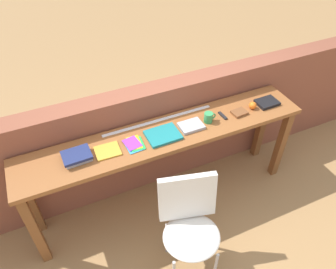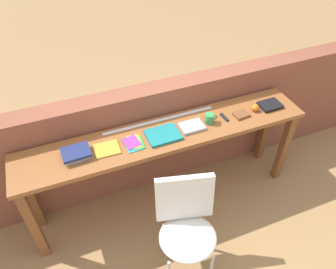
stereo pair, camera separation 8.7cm
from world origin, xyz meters
name	(u,v)px [view 1 (the left image)]	position (x,y,z in m)	size (l,w,h in m)	color
ground_plane	(179,221)	(0.00, 0.00, 0.00)	(40.00, 40.00, 0.00)	#9E7547
brick_wall_back	(151,136)	(0.00, 0.64, 0.56)	(6.00, 0.20, 1.11)	brown
sideboard	(166,145)	(0.00, 0.30, 0.74)	(2.50, 0.44, 0.88)	brown
chair_white_moulded	(190,223)	(-0.09, -0.36, 0.53)	(0.54, 0.55, 0.89)	silver
book_stack_leftmost	(77,157)	(-0.73, 0.29, 0.91)	(0.22, 0.17, 0.06)	#9E9EA3
magazine_cycling	(108,151)	(-0.50, 0.28, 0.89)	(0.19, 0.17, 0.01)	gold
pamphlet_pile_colourful	(134,144)	(-0.28, 0.27, 0.89)	(0.16, 0.19, 0.01)	#E5334C
book_open_centre	(163,135)	(-0.04, 0.27, 0.89)	(0.27, 0.21, 0.02)	#19757A
book_grey_hardcover	(191,126)	(0.23, 0.28, 0.89)	(0.20, 0.15, 0.03)	#9E9EA3
mug	(209,117)	(0.40, 0.28, 0.92)	(0.11, 0.08, 0.09)	#338C4C
multitool_folded	(223,116)	(0.55, 0.29, 0.89)	(0.02, 0.11, 0.02)	black
leather_journal_brown	(239,113)	(0.70, 0.26, 0.89)	(0.13, 0.10, 0.02)	brown
sports_ball_small	(253,105)	(0.85, 0.28, 0.91)	(0.07, 0.07, 0.07)	orange
book_repair_rightmost	(267,102)	(1.01, 0.28, 0.89)	(0.20, 0.15, 0.03)	black
ruler_metal_back_edge	(158,120)	(0.01, 0.47, 0.88)	(1.01, 0.03, 0.00)	silver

